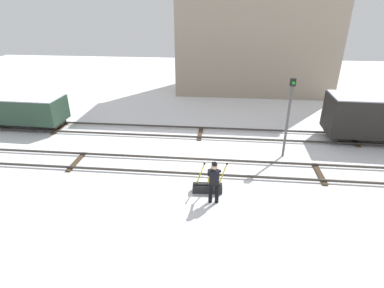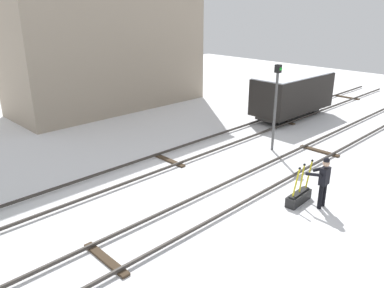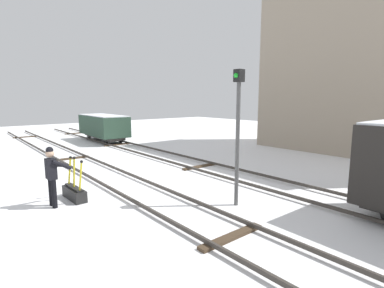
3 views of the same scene
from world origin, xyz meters
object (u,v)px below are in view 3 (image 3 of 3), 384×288
rail_worker (52,173)px  signal_post (238,125)px  switch_lever_frame (74,192)px  freight_car_back_track (103,126)px

rail_worker → signal_post: size_ratio=0.45×
switch_lever_frame → freight_car_back_track: 13.43m
signal_post → switch_lever_frame: bearing=-135.4°
rail_worker → freight_car_back_track: freight_car_back_track is taller
rail_worker → switch_lever_frame: bearing=109.2°
switch_lever_frame → signal_post: bearing=42.1°
switch_lever_frame → signal_post: (3.69, 3.64, 2.23)m
rail_worker → freight_car_back_track: 13.95m
signal_post → freight_car_back_track: signal_post is taller
freight_car_back_track → signal_post: bearing=-7.0°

